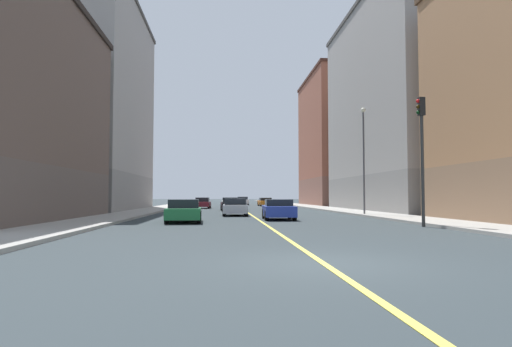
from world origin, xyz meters
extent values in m
plane|color=#2D363A|center=(0.00, 0.00, 0.00)|extent=(400.00, 400.00, 0.00)
cube|color=#9E9B93|center=(9.54, 49.00, 0.07)|extent=(3.31, 168.00, 0.15)
cube|color=#9E9B93|center=(-9.54, 49.00, 0.07)|extent=(3.31, 168.00, 0.15)
cube|color=#E5D14C|center=(0.00, 49.00, 0.01)|extent=(0.16, 154.00, 0.01)
cube|color=gray|center=(15.23, 33.54, 1.75)|extent=(8.07, 24.15, 3.51)
cube|color=#9E9993|center=(15.23, 33.54, 12.11)|extent=(8.07, 24.15, 17.21)
cube|color=#474442|center=(15.23, 33.54, 20.91)|extent=(8.37, 24.45, 0.40)
cube|color=brown|center=(15.23, 58.70, 2.09)|extent=(8.07, 18.64, 4.19)
cube|color=#93513D|center=(15.23, 58.70, 12.11)|extent=(8.07, 18.64, 15.85)
cube|color=#42241B|center=(15.23, 58.70, 20.24)|extent=(8.37, 18.94, 0.40)
cube|color=gray|center=(-15.23, 37.23, 1.86)|extent=(8.07, 20.97, 3.72)
cube|color=#9E9993|center=(-15.23, 37.23, 12.49)|extent=(8.07, 20.97, 17.54)
cube|color=#474442|center=(-15.23, 37.23, 21.45)|extent=(8.37, 21.27, 0.40)
cylinder|color=#2D2D2D|center=(7.49, 11.07, 2.72)|extent=(0.16, 0.16, 5.45)
cube|color=black|center=(7.49, 11.07, 5.90)|extent=(0.28, 0.32, 0.90)
sphere|color=red|center=(7.33, 11.07, 6.17)|extent=(0.20, 0.20, 0.20)
sphere|color=#352204|center=(7.33, 11.07, 5.89)|extent=(0.20, 0.20, 0.20)
sphere|color=black|center=(7.33, 11.07, 5.61)|extent=(0.20, 0.20, 0.20)
cylinder|color=#4C4C51|center=(8.49, 23.16, 4.05)|extent=(0.14, 0.14, 7.79)
sphere|color=#EAEACC|center=(8.49, 23.16, 8.09)|extent=(0.36, 0.36, 0.36)
cube|color=silver|center=(-1.29, 24.20, 0.53)|extent=(1.89, 4.47, 0.61)
cube|color=black|center=(-1.30, 24.08, 1.07)|extent=(1.63, 2.14, 0.46)
cylinder|color=black|center=(-2.09, 25.59, 0.32)|extent=(0.23, 0.64, 0.64)
cylinder|color=black|center=(-0.44, 25.56, 0.32)|extent=(0.23, 0.64, 0.64)
cylinder|color=black|center=(-2.14, 22.84, 0.32)|extent=(0.23, 0.64, 0.64)
cylinder|color=black|center=(-0.49, 22.81, 0.32)|extent=(0.23, 0.64, 0.64)
cube|color=#23389E|center=(1.30, 18.22, 0.54)|extent=(1.99, 4.07, 0.65)
cube|color=black|center=(1.30, 18.16, 1.08)|extent=(1.70, 1.77, 0.41)
cylinder|color=black|center=(0.48, 19.49, 0.32)|extent=(0.24, 0.65, 0.64)
cylinder|color=black|center=(2.20, 19.44, 0.32)|extent=(0.24, 0.65, 0.64)
cylinder|color=black|center=(0.41, 17.00, 0.32)|extent=(0.24, 0.65, 0.64)
cylinder|color=black|center=(2.13, 16.95, 0.32)|extent=(0.24, 0.65, 0.64)
cube|color=orange|center=(4.05, 55.84, 0.52)|extent=(2.02, 4.65, 0.60)
cube|color=black|center=(4.05, 55.83, 1.02)|extent=(1.72, 2.25, 0.42)
cylinder|color=black|center=(3.15, 57.24, 0.32)|extent=(0.24, 0.65, 0.64)
cylinder|color=black|center=(4.86, 57.29, 0.32)|extent=(0.24, 0.65, 0.64)
cylinder|color=black|center=(3.24, 54.39, 0.32)|extent=(0.24, 0.65, 0.64)
cylinder|color=black|center=(4.95, 54.45, 0.32)|extent=(0.24, 0.65, 0.64)
cube|color=#1E6B38|center=(-4.44, 15.67, 0.52)|extent=(2.06, 4.24, 0.60)
cube|color=black|center=(-4.44, 15.64, 1.06)|extent=(1.74, 1.95, 0.48)
cylinder|color=black|center=(-5.36, 16.93, 0.32)|extent=(0.25, 0.65, 0.64)
cylinder|color=black|center=(-3.63, 17.00, 0.32)|extent=(0.25, 0.65, 0.64)
cylinder|color=black|center=(-5.26, 14.34, 0.32)|extent=(0.25, 0.65, 0.64)
cylinder|color=black|center=(-3.52, 14.41, 0.32)|extent=(0.25, 0.65, 0.64)
cube|color=white|center=(1.04, 64.13, 0.56)|extent=(1.93, 4.48, 0.69)
cube|color=black|center=(1.04, 64.19, 1.13)|extent=(1.65, 2.03, 0.46)
cylinder|color=black|center=(0.18, 65.48, 0.32)|extent=(0.24, 0.65, 0.64)
cylinder|color=black|center=(1.83, 65.53, 0.32)|extent=(0.24, 0.65, 0.64)
cylinder|color=black|center=(0.25, 62.73, 0.32)|extent=(0.24, 0.65, 0.64)
cylinder|color=black|center=(1.90, 62.78, 0.32)|extent=(0.24, 0.65, 0.64)
cube|color=black|center=(-1.49, 34.86, 0.55)|extent=(1.98, 4.42, 0.66)
cube|color=black|center=(-1.50, 35.03, 1.11)|extent=(1.66, 2.06, 0.46)
cylinder|color=black|center=(-2.36, 36.17, 0.32)|extent=(0.25, 0.65, 0.64)
cylinder|color=black|center=(-0.74, 36.24, 0.32)|extent=(0.25, 0.65, 0.64)
cylinder|color=black|center=(-2.24, 33.48, 0.32)|extent=(0.25, 0.65, 0.64)
cylinder|color=black|center=(-0.62, 33.55, 0.32)|extent=(0.25, 0.65, 0.64)
cube|color=maroon|center=(-4.68, 44.20, 0.51)|extent=(1.94, 4.58, 0.57)
cube|color=black|center=(-4.67, 44.34, 1.05)|extent=(1.64, 2.02, 0.52)
cylinder|color=black|center=(-5.45, 45.63, 0.32)|extent=(0.24, 0.65, 0.64)
cylinder|color=black|center=(-3.82, 45.57, 0.32)|extent=(0.24, 0.65, 0.64)
cylinder|color=black|center=(-5.54, 42.82, 0.32)|extent=(0.24, 0.65, 0.64)
cylinder|color=black|center=(-3.91, 42.77, 0.32)|extent=(0.24, 0.65, 0.64)
camera|label=1|loc=(-2.23, -9.84, 1.50)|focal=31.12mm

